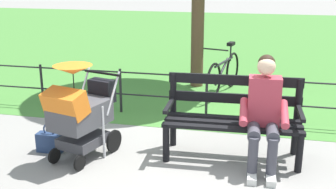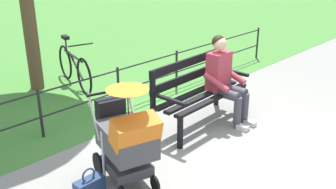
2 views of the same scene
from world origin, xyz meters
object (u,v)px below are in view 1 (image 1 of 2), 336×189
object	(u,v)px
park_bench	(233,114)
handbag	(50,142)
stroller	(80,111)
bicycle	(224,74)
person_on_bench	(264,110)

from	to	relation	value
park_bench	handbag	distance (m)	2.27
park_bench	stroller	world-z (taller)	stroller
park_bench	bicycle	size ratio (longest dim) A/B	1.00
person_on_bench	bicycle	world-z (taller)	person_on_bench
handbag	bicycle	size ratio (longest dim) A/B	0.23
park_bench	bicycle	xyz separation A→B (m)	(0.37, -2.62, -0.16)
park_bench	handbag	size ratio (longest dim) A/B	4.38
park_bench	stroller	distance (m)	1.80
bicycle	person_on_bench	bearing A→B (deg)	104.15
park_bench	stroller	size ratio (longest dim) A/B	1.41
person_on_bench	handbag	world-z (taller)	person_on_bench
bicycle	park_bench	bearing A→B (deg)	97.95
bicycle	stroller	bearing A→B (deg)	66.16
park_bench	person_on_bench	xyz separation A→B (m)	(-0.35, 0.22, 0.15)
stroller	handbag	world-z (taller)	stroller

